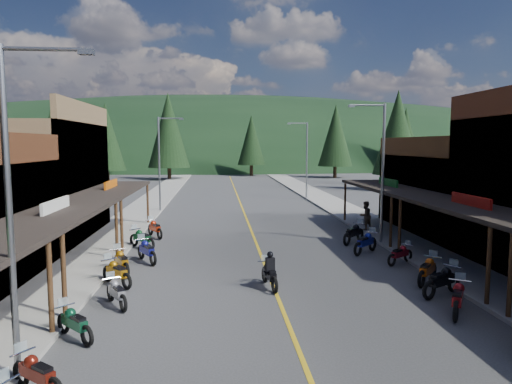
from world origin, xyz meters
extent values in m
plane|color=#38383A|center=(0.00, 0.00, 0.00)|extent=(220.00, 220.00, 0.00)
cube|color=gold|center=(0.00, 20.00, 0.01)|extent=(0.15, 90.00, 0.01)
cube|color=gray|center=(-8.70, 20.00, 0.07)|extent=(3.40, 94.00, 0.15)
cube|color=gray|center=(8.70, 20.00, 0.07)|extent=(3.40, 94.00, 0.15)
cylinder|color=#472D19|center=(-7.20, -3.40, 1.50)|extent=(0.16, 0.16, 3.00)
cube|color=#3F2111|center=(-10.15, 1.70, 3.10)|extent=(0.30, 9.00, 6.20)
cube|color=black|center=(-8.70, 1.70, 3.00)|extent=(3.20, 9.00, 0.18)
cylinder|color=#472D19|center=(-7.20, -2.20, 1.50)|extent=(0.16, 0.16, 3.00)
cylinder|color=#472D19|center=(-7.20, 5.60, 1.50)|extent=(0.16, 0.16, 3.00)
cube|color=silver|center=(-8.70, 1.70, 3.20)|extent=(0.12, 3.00, 0.70)
cube|color=brown|center=(-14.00, 11.30, 3.50)|extent=(8.00, 10.20, 7.00)
cube|color=brown|center=(-10.15, 11.30, 4.10)|extent=(0.30, 10.20, 8.20)
cube|color=black|center=(-8.70, 11.30, 3.00)|extent=(3.20, 10.20, 0.18)
cylinder|color=#472D19|center=(-7.20, 6.80, 1.50)|extent=(0.16, 0.16, 3.00)
cylinder|color=#472D19|center=(-7.20, 15.80, 1.50)|extent=(0.16, 0.16, 3.00)
cube|color=#CC590C|center=(-8.70, 11.30, 3.20)|extent=(0.12, 3.00, 0.70)
cylinder|color=#472D19|center=(7.20, -3.40, 1.50)|extent=(0.16, 0.16, 3.00)
cube|color=#562B19|center=(10.15, 1.70, 4.10)|extent=(0.30, 9.00, 8.20)
cube|color=black|center=(8.70, 1.70, 3.00)|extent=(3.20, 9.00, 0.18)
cylinder|color=#472D19|center=(7.20, -2.20, 1.50)|extent=(0.16, 0.16, 3.00)
cylinder|color=#472D19|center=(7.20, 5.60, 1.50)|extent=(0.16, 0.16, 3.00)
cube|color=#B2140F|center=(8.70, 1.70, 3.20)|extent=(0.12, 3.00, 0.70)
cube|color=#4C2D16|center=(14.00, 11.30, 2.50)|extent=(8.00, 10.20, 5.00)
cube|color=#4C2D16|center=(10.15, 11.30, 3.10)|extent=(0.30, 10.20, 6.20)
cube|color=black|center=(8.70, 11.30, 3.00)|extent=(3.20, 10.20, 0.18)
cylinder|color=#472D19|center=(7.20, 6.80, 1.50)|extent=(0.16, 0.16, 3.00)
cylinder|color=#472D19|center=(7.20, 15.80, 1.50)|extent=(0.16, 0.16, 3.00)
cube|color=#14591E|center=(8.70, 11.30, 3.20)|extent=(0.12, 3.00, 0.70)
cylinder|color=gray|center=(-7.10, -6.00, 4.00)|extent=(0.16, 0.16, 8.00)
cylinder|color=gray|center=(-6.10, -6.00, 7.90)|extent=(2.00, 0.10, 0.10)
cube|color=gray|center=(-5.20, -6.00, 7.85)|extent=(0.35, 0.18, 0.12)
cylinder|color=gray|center=(-7.10, 22.00, 4.00)|extent=(0.16, 0.16, 8.00)
cylinder|color=gray|center=(-6.10, 22.00, 7.90)|extent=(2.00, 0.10, 0.10)
cube|color=gray|center=(-5.20, 22.00, 7.85)|extent=(0.35, 0.18, 0.12)
cylinder|color=gray|center=(7.10, 8.00, 4.00)|extent=(0.16, 0.16, 8.00)
cylinder|color=gray|center=(6.10, 8.00, 7.90)|extent=(2.00, 0.10, 0.10)
cube|color=gray|center=(5.20, 8.00, 7.85)|extent=(0.35, 0.18, 0.12)
cylinder|color=gray|center=(7.10, 30.00, 4.00)|extent=(0.16, 0.16, 8.00)
cylinder|color=gray|center=(6.10, 30.00, 7.90)|extent=(2.00, 0.10, 0.10)
cube|color=gray|center=(5.20, 30.00, 7.85)|extent=(0.35, 0.18, 0.12)
ellipsoid|color=black|center=(0.00, 135.00, 0.00)|extent=(310.00, 140.00, 60.00)
cylinder|color=black|center=(-24.00, 70.00, 1.00)|extent=(0.60, 0.60, 2.00)
cone|color=black|center=(-24.00, 70.00, 7.25)|extent=(5.88, 5.88, 10.50)
cylinder|color=black|center=(-10.00, 58.00, 1.00)|extent=(0.60, 0.60, 2.00)
cone|color=black|center=(-10.00, 58.00, 8.00)|extent=(6.72, 6.72, 12.00)
cylinder|color=black|center=(4.00, 66.00, 1.00)|extent=(0.60, 0.60, 2.00)
cone|color=black|center=(4.00, 66.00, 6.50)|extent=(5.04, 5.04, 9.00)
cylinder|color=black|center=(18.00, 60.00, 1.00)|extent=(0.60, 0.60, 2.00)
cone|color=black|center=(18.00, 60.00, 7.25)|extent=(5.88, 5.88, 10.50)
cylinder|color=black|center=(34.00, 72.00, 1.00)|extent=(0.60, 0.60, 2.00)
cone|color=black|center=(34.00, 72.00, 8.00)|extent=(6.72, 6.72, 12.00)
cylinder|color=black|center=(46.00, 64.00, 1.00)|extent=(0.60, 0.60, 2.00)
cone|color=black|center=(46.00, 64.00, 6.50)|extent=(5.04, 5.04, 9.00)
cylinder|color=black|center=(-32.00, 76.00, 1.00)|extent=(0.60, 0.60, 2.00)
cone|color=black|center=(-32.00, 76.00, 7.25)|extent=(5.88, 5.88, 10.50)
cylinder|color=black|center=(-22.00, 40.00, 1.00)|extent=(0.60, 0.60, 2.00)
cone|color=black|center=(-22.00, 40.00, 6.00)|extent=(4.48, 4.48, 8.00)
cylinder|color=black|center=(24.00, 45.00, 1.00)|extent=(0.60, 0.60, 2.00)
cone|color=black|center=(24.00, 45.00, 6.40)|extent=(4.93, 4.93, 8.80)
cylinder|color=black|center=(-18.00, 50.00, 1.00)|extent=(0.60, 0.60, 2.00)
cone|color=black|center=(-18.00, 50.00, 6.80)|extent=(5.38, 5.38, 9.60)
cylinder|color=black|center=(20.00, 38.00, 1.00)|extent=(0.60, 0.60, 2.00)
cone|color=black|center=(20.00, 38.00, 7.20)|extent=(5.82, 5.82, 10.40)
imported|color=#4C4030|center=(7.41, 11.76, 1.10)|extent=(1.06, 0.89, 1.90)
camera|label=1|loc=(-2.23, -17.02, 5.75)|focal=32.00mm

